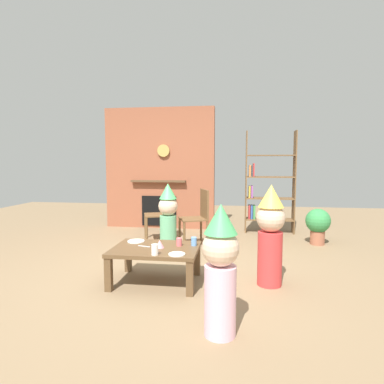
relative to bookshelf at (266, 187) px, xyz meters
The scene contains 17 objects.
ground_plane 2.85m from the bookshelf, 117.90° to the right, with size 12.00×12.00×0.00m, color #846B4C.
brick_fireplace_feature 2.12m from the bookshelf, behind, with size 2.20×0.28×2.40m.
bookshelf is the anchor object (origin of this frame).
coffee_table 3.13m from the bookshelf, 117.51° to the right, with size 0.94×0.69×0.40m.
paper_cup_near_left 2.92m from the bookshelf, 114.06° to the right, with size 0.06×0.06×0.09m, color #E5666B.
paper_cup_near_right 3.33m from the bookshelf, 114.28° to the right, with size 0.07×0.07×0.11m, color silver.
paper_cup_center 2.83m from the bookshelf, 111.33° to the right, with size 0.06×0.06×0.10m, color #669EE0.
paper_plate_front 3.09m from the bookshelf, 124.20° to the right, with size 0.20×0.20×0.01m, color white.
paper_plate_rear 3.22m from the bookshelf, 111.00° to the right, with size 0.17×0.17×0.01m, color white.
birthday_cake_slice 3.10m from the bookshelf, 116.67° to the right, with size 0.10×0.10×0.09m, color pink.
table_fork 3.17m from the bookshelf, 119.86° to the right, with size 0.15×0.02×0.01m, color silver.
child_with_cone_hat 3.79m from the bookshelf, 100.17° to the right, with size 0.28×0.28×1.02m.
child_in_pink 2.66m from the bookshelf, 94.01° to the right, with size 0.30×0.30×1.09m.
child_by_the_chairs 2.20m from the bookshelf, 135.06° to the right, with size 0.28×0.28×1.02m.
dining_chair_left 2.02m from the bookshelf, 154.35° to the right, with size 0.51×0.51×0.90m.
dining_chair_middle 1.65m from the bookshelf, 134.40° to the right, with size 0.52×0.52×0.90m.
potted_plant_tall 1.21m from the bookshelf, 46.09° to the right, with size 0.39×0.39×0.58m.
Camera 1 is at (0.71, -3.67, 1.33)m, focal length 29.74 mm.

